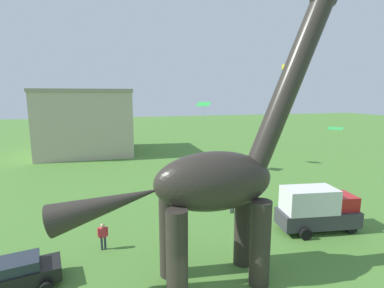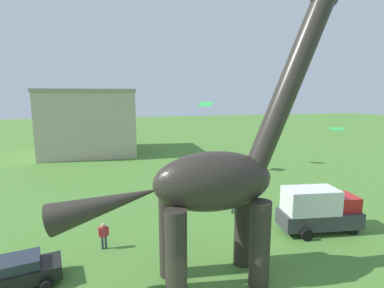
{
  "view_description": "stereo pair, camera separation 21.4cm",
  "coord_description": "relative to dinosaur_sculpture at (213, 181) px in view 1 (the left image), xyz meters",
  "views": [
    {
      "loc": [
        -3.05,
        -9.91,
        9.6
      ],
      "look_at": [
        1.02,
        5.05,
        6.98
      ],
      "focal_mm": 27.31,
      "sensor_mm": 36.0,
      "label": 1
    },
    {
      "loc": [
        -2.85,
        -9.97,
        9.6
      ],
      "look_at": [
        1.02,
        5.05,
        6.98
      ],
      "focal_mm": 27.31,
      "sensor_mm": 36.0,
      "label": 2
    }
  ],
  "objects": [
    {
      "name": "dinosaur_sculpture",
      "position": [
        0.0,
        0.0,
        0.0
      ],
      "size": [
        14.17,
        3.0,
        14.81
      ],
      "rotation": [
        0.0,
        0.0,
        0.14
      ],
      "color": "#2D2823",
      "rests_on": "ground_plane"
    },
    {
      "name": "person_far_spectator",
      "position": [
        4.48,
        7.85,
        -4.35
      ],
      "size": [
        0.62,
        0.27,
        1.66
      ],
      "rotation": [
        0.0,
        0.0,
        5.07
      ],
      "color": "#2D3347",
      "rests_on": "ground_plane"
    },
    {
      "name": "parked_box_truck",
      "position": [
        9.02,
        3.39,
        -3.71
      ],
      "size": [
        5.82,
        2.8,
        3.2
      ],
      "rotation": [
        0.0,
        0.0,
        -0.13
      ],
      "color": "#38383D",
      "rests_on": "ground_plane"
    },
    {
      "name": "parked_sedan_left",
      "position": [
        -9.7,
        1.85,
        -4.55
      ],
      "size": [
        4.47,
        2.58,
        1.55
      ],
      "rotation": [
        0.0,
        0.0,
        0.2
      ],
      "color": "black",
      "rests_on": "ground_plane"
    },
    {
      "name": "kite_mid_right",
      "position": [
        8.89,
        2.08,
        2.14
      ],
      "size": [
        1.07,
        1.09,
        0.13
      ],
      "color": "green"
    },
    {
      "name": "kite_apex",
      "position": [
        6.0,
        20.67,
        3.13
      ],
      "size": [
        2.04,
        2.0,
        2.18
      ],
      "color": "green"
    },
    {
      "name": "background_building_block",
      "position": [
        -8.79,
        37.74,
        -0.12
      ],
      "size": [
        14.4,
        13.3,
        10.45
      ],
      "color": "#B7A893",
      "rests_on": "ground_plane"
    },
    {
      "name": "kite_high_left",
      "position": [
        12.59,
        13.6,
        6.75
      ],
      "size": [
        0.97,
        0.97,
        1.01
      ],
      "color": "yellow"
    },
    {
      "name": "kite_far_right",
      "position": [
        16.77,
        22.34,
        0.22
      ],
      "size": [
        2.01,
        1.76,
        0.52
      ],
      "color": "#19B2B7"
    },
    {
      "name": "person_vendor_side",
      "position": [
        -5.57,
        4.63,
        -4.32
      ],
      "size": [
        0.64,
        0.28,
        1.71
      ],
      "rotation": [
        0.0,
        0.0,
        2.38
      ],
      "color": "#2D3347",
      "rests_on": "ground_plane"
    }
  ]
}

